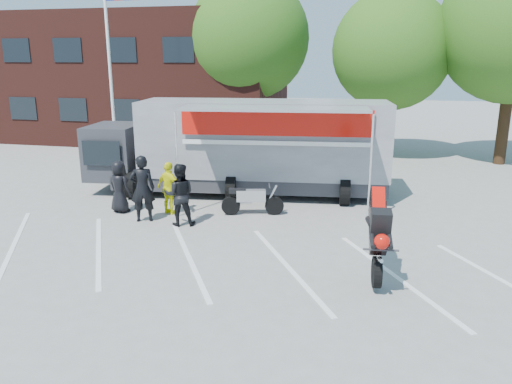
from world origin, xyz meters
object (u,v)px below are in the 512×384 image
at_px(parked_motorcycle, 253,215).
at_px(spectator_leather_c, 180,195).
at_px(spectator_leather_b, 142,189).
at_px(flagpole, 114,47).
at_px(tree_left, 249,39).
at_px(spectator_leather_a, 119,187).
at_px(transporter_truck, 250,194).
at_px(spectator_hivis, 169,188).
at_px(tree_mid, 392,51).
at_px(stunt_bike_rider, 372,276).

height_order(parked_motorcycle, spectator_leather_c, spectator_leather_c).
relative_size(parked_motorcycle, spectator_leather_b, 0.99).
distance_m(flagpole, tree_left, 7.37).
bearing_deg(spectator_leather_a, parked_motorcycle, -149.13).
bearing_deg(spectator_leather_c, flagpole, -69.36).
distance_m(transporter_truck, spectator_hivis, 3.42).
bearing_deg(spectator_leather_b, tree_mid, -143.52).
relative_size(spectator_leather_c, spectator_hivis, 1.11).
distance_m(spectator_leather_a, spectator_leather_b, 1.28).
distance_m(spectator_leather_a, spectator_hivis, 1.58).
height_order(flagpole, spectator_hivis, flagpole).
bearing_deg(spectator_leather_a, tree_mid, -104.49).
bearing_deg(spectator_leather_c, spectator_leather_b, -22.33).
relative_size(parked_motorcycle, spectator_hivis, 1.20).
height_order(flagpole, tree_mid, flagpole).
relative_size(tree_mid, spectator_leather_c, 4.30).
xyz_separation_m(flagpole, stunt_bike_rider, (10.74, -9.08, -5.05)).
height_order(stunt_bike_rider, spectator_leather_a, spectator_leather_a).
relative_size(flagpole, spectator_leather_c, 4.48).
relative_size(stunt_bike_rider, spectator_leather_c, 1.22).
distance_m(transporter_truck, spectator_leather_b, 4.39).
bearing_deg(spectator_leather_c, spectator_hivis, -70.81).
bearing_deg(stunt_bike_rider, spectator_leather_b, 154.15).
xyz_separation_m(tree_left, tree_mid, (7.00, -1.00, -0.62)).
xyz_separation_m(tree_left, parked_motorcycle, (2.92, -11.39, -5.57)).
relative_size(flagpole, transporter_truck, 0.79).
relative_size(spectator_leather_a, spectator_leather_b, 0.82).
distance_m(flagpole, spectator_hivis, 8.61).
xyz_separation_m(parked_motorcycle, spectator_leather_c, (-1.79, -1.38, 0.89)).
distance_m(spectator_leather_b, spectator_hivis, 0.97).
bearing_deg(spectator_leather_b, parked_motorcycle, -178.90).
distance_m(tree_left, tree_mid, 7.10).
xyz_separation_m(tree_left, transporter_truck, (2.25, -9.06, -5.57)).
bearing_deg(flagpole, tree_mid, 23.97).
distance_m(spectator_leather_c, spectator_hivis, 1.16).
xyz_separation_m(tree_left, spectator_leather_c, (1.12, -12.77, -4.67)).
bearing_deg(spectator_leather_b, transporter_truck, -144.90).
height_order(flagpole, spectator_leather_c, flagpole).
bearing_deg(flagpole, stunt_bike_rider, -40.21).
xyz_separation_m(spectator_leather_b, spectator_leather_c, (1.18, -0.09, -0.09)).
xyz_separation_m(tree_mid, spectator_leather_c, (-5.88, -11.77, -4.05)).
bearing_deg(tree_left, spectator_leather_a, -95.42).
relative_size(tree_left, tree_mid, 1.13).
distance_m(stunt_bike_rider, spectator_leather_a, 8.27).
bearing_deg(spectator_leather_c, spectator_leather_a, -36.07).
distance_m(flagpole, tree_mid, 12.31).
bearing_deg(stunt_bike_rider, transporter_truck, 119.54).
bearing_deg(spectator_leather_c, transporter_truck, -124.66).
bearing_deg(spectator_hivis, spectator_leather_c, 150.03).
relative_size(tree_mid, stunt_bike_rider, 3.52).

